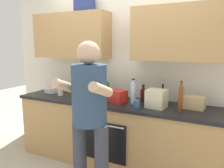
{
  "coord_description": "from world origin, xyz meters",
  "views": [
    {
      "loc": [
        1.26,
        -2.6,
        1.64
      ],
      "look_at": [
        0.01,
        -0.1,
        1.15
      ],
      "focal_mm": 35.74,
      "sensor_mm": 36.0,
      "label": 1
    }
  ],
  "objects_px": {
    "bottle_soda": "(83,91)",
    "grocery_bag_rice": "(157,99)",
    "person_standing": "(89,112)",
    "cup_tea": "(137,104)",
    "bottle_soy": "(163,96)",
    "cup_stoneware": "(77,92)",
    "grocery_bag_bread": "(194,102)",
    "bottle_wine": "(143,95)",
    "bottle_juice": "(80,92)",
    "grocery_bag_crisps": "(117,96)",
    "potted_herb": "(104,87)",
    "cup_coffee": "(60,92)",
    "bottle_water": "(133,93)",
    "bottle_vinegar": "(181,99)",
    "mixing_bowl": "(51,90)"
  },
  "relations": [
    {
      "from": "bottle_soda",
      "to": "grocery_bag_rice",
      "type": "distance_m",
      "value": 1.14
    },
    {
      "from": "person_standing",
      "to": "cup_tea",
      "type": "height_order",
      "value": "person_standing"
    },
    {
      "from": "person_standing",
      "to": "bottle_soy",
      "type": "relative_size",
      "value": 6.65
    },
    {
      "from": "cup_stoneware",
      "to": "grocery_bag_bread",
      "type": "relative_size",
      "value": 0.34
    },
    {
      "from": "bottle_wine",
      "to": "grocery_bag_bread",
      "type": "xyz_separation_m",
      "value": [
        0.65,
        -0.06,
        -0.02
      ]
    },
    {
      "from": "bottle_wine",
      "to": "bottle_juice",
      "type": "distance_m",
      "value": 0.84
    },
    {
      "from": "grocery_bag_crisps",
      "to": "potted_herb",
      "type": "bearing_deg",
      "value": 154.45
    },
    {
      "from": "person_standing",
      "to": "bottle_soda",
      "type": "distance_m",
      "value": 1.12
    },
    {
      "from": "person_standing",
      "to": "cup_coffee",
      "type": "relative_size",
      "value": 19.29
    },
    {
      "from": "grocery_bag_rice",
      "to": "grocery_bag_bread",
      "type": "relative_size",
      "value": 0.92
    },
    {
      "from": "cup_stoneware",
      "to": "bottle_juice",
      "type": "bearing_deg",
      "value": -47.88
    },
    {
      "from": "cup_coffee",
      "to": "potted_herb",
      "type": "distance_m",
      "value": 0.69
    },
    {
      "from": "person_standing",
      "to": "bottle_juice",
      "type": "distance_m",
      "value": 0.87
    },
    {
      "from": "bottle_wine",
      "to": "bottle_water",
      "type": "distance_m",
      "value": 0.2
    },
    {
      "from": "bottle_soy",
      "to": "bottle_juice",
      "type": "height_order",
      "value": "bottle_juice"
    },
    {
      "from": "cup_tea",
      "to": "bottle_water",
      "type": "bearing_deg",
      "value": 125.35
    },
    {
      "from": "bottle_soda",
      "to": "potted_herb",
      "type": "height_order",
      "value": "potted_herb"
    },
    {
      "from": "cup_tea",
      "to": "cup_stoneware",
      "type": "bearing_deg",
      "value": 165.65
    },
    {
      "from": "person_standing",
      "to": "bottle_water",
      "type": "distance_m",
      "value": 0.83
    },
    {
      "from": "bottle_soy",
      "to": "potted_herb",
      "type": "distance_m",
      "value": 0.82
    },
    {
      "from": "bottle_wine",
      "to": "grocery_bag_rice",
      "type": "relative_size",
      "value": 1.02
    },
    {
      "from": "bottle_vinegar",
      "to": "cup_coffee",
      "type": "height_order",
      "value": "bottle_vinegar"
    },
    {
      "from": "potted_herb",
      "to": "grocery_bag_rice",
      "type": "bearing_deg",
      "value": -10.57
    },
    {
      "from": "grocery_bag_bread",
      "to": "bottle_soy",
      "type": "bearing_deg",
      "value": 170.66
    },
    {
      "from": "bottle_juice",
      "to": "cup_coffee",
      "type": "xyz_separation_m",
      "value": [
        -0.44,
        0.12,
        -0.07
      ]
    },
    {
      "from": "bottle_soda",
      "to": "bottle_vinegar",
      "type": "height_order",
      "value": "bottle_vinegar"
    },
    {
      "from": "bottle_vinegar",
      "to": "bottle_juice",
      "type": "relative_size",
      "value": 1.3
    },
    {
      "from": "bottle_wine",
      "to": "bottle_juice",
      "type": "xyz_separation_m",
      "value": [
        -0.78,
        -0.33,
        0.02
      ]
    },
    {
      "from": "bottle_wine",
      "to": "bottle_soda",
      "type": "height_order",
      "value": "bottle_wine"
    },
    {
      "from": "cup_stoneware",
      "to": "bottle_wine",
      "type": "bearing_deg",
      "value": 3.46
    },
    {
      "from": "bottle_water",
      "to": "mixing_bowl",
      "type": "distance_m",
      "value": 1.41
    },
    {
      "from": "person_standing",
      "to": "grocery_bag_bread",
      "type": "bearing_deg",
      "value": 47.17
    },
    {
      "from": "mixing_bowl",
      "to": "bottle_vinegar",
      "type": "bearing_deg",
      "value": -4.23
    },
    {
      "from": "bottle_soda",
      "to": "cup_tea",
      "type": "bearing_deg",
      "value": -13.68
    },
    {
      "from": "bottle_wine",
      "to": "cup_coffee",
      "type": "bearing_deg",
      "value": -170.19
    },
    {
      "from": "grocery_bag_rice",
      "to": "grocery_bag_crisps",
      "type": "distance_m",
      "value": 0.54
    },
    {
      "from": "mixing_bowl",
      "to": "grocery_bag_rice",
      "type": "relative_size",
      "value": 1.01
    },
    {
      "from": "bottle_soy",
      "to": "cup_coffee",
      "type": "relative_size",
      "value": 2.9
    },
    {
      "from": "cup_tea",
      "to": "grocery_bag_bread",
      "type": "bearing_deg",
      "value": 23.78
    },
    {
      "from": "potted_herb",
      "to": "grocery_bag_bread",
      "type": "xyz_separation_m",
      "value": [
        1.2,
        0.0,
        -0.08
      ]
    },
    {
      "from": "mixing_bowl",
      "to": "grocery_bag_crisps",
      "type": "bearing_deg",
      "value": -4.0
    },
    {
      "from": "bottle_water",
      "to": "grocery_bag_bread",
      "type": "distance_m",
      "value": 0.74
    },
    {
      "from": "bottle_soda",
      "to": "cup_tea",
      "type": "xyz_separation_m",
      "value": [
        0.93,
        -0.23,
        -0.03
      ]
    },
    {
      "from": "bottle_soda",
      "to": "bottle_juice",
      "type": "relative_size",
      "value": 0.69
    },
    {
      "from": "cup_stoneware",
      "to": "grocery_bag_rice",
      "type": "relative_size",
      "value": 0.37
    },
    {
      "from": "person_standing",
      "to": "potted_herb",
      "type": "relative_size",
      "value": 6.48
    },
    {
      "from": "bottle_soda",
      "to": "grocery_bag_crisps",
      "type": "relative_size",
      "value": 0.77
    },
    {
      "from": "bottle_soy",
      "to": "grocery_bag_crisps",
      "type": "bearing_deg",
      "value": -160.77
    },
    {
      "from": "mixing_bowl",
      "to": "grocery_bag_crisps",
      "type": "height_order",
      "value": "grocery_bag_crisps"
    },
    {
      "from": "bottle_wine",
      "to": "bottle_soy",
      "type": "height_order",
      "value": "bottle_soy"
    }
  ]
}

